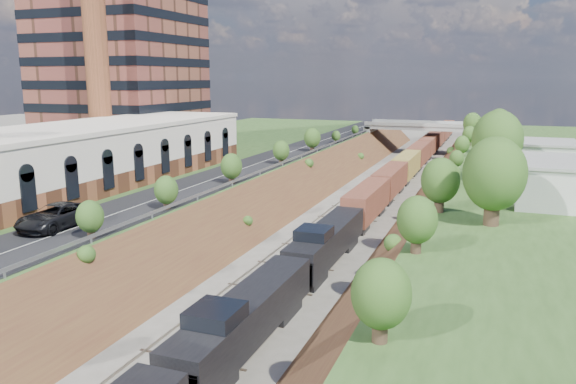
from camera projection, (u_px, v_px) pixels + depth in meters
name	position (u px, v px, depth m)	size (l,w,h in m)	color
platform_left	(139.00, 179.00, 84.06)	(44.00, 180.00, 5.00)	#304E20
embankment_left	(275.00, 207.00, 76.99)	(7.07, 180.00, 7.07)	brown
embankment_right	(440.00, 221.00, 69.41)	(7.07, 180.00, 7.07)	brown
rail_left_track	(334.00, 211.00, 74.08)	(1.58, 180.00, 0.18)	gray
rail_right_track	(373.00, 214.00, 72.29)	(1.58, 180.00, 0.18)	gray
road	(245.00, 168.00, 77.52)	(8.00, 180.00, 0.10)	black
guardrail	(271.00, 167.00, 75.83)	(0.10, 171.00, 0.70)	#99999E
commercial_building	(54.00, 161.00, 60.96)	(14.30, 62.30, 7.00)	brown
smokestack	(94.00, 21.00, 76.90)	(3.20, 3.20, 40.00)	brown
overpass	(419.00, 132.00, 129.07)	(24.50, 8.30, 7.40)	gray
white_building_near	(563.00, 183.00, 56.36)	(9.00, 12.00, 4.00)	silver
white_building_far	(543.00, 156.00, 76.75)	(8.00, 10.00, 3.60)	silver
tree_right_large	(495.00, 175.00, 47.12)	(5.25, 5.25, 7.61)	#473323
tree_left_crest	(50.00, 229.00, 39.17)	(2.45, 2.45, 3.55)	#473323
freight_train	(406.00, 166.00, 96.24)	(2.88, 178.08, 4.55)	black
suv	(56.00, 216.00, 46.65)	(3.30, 7.16, 1.99)	black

